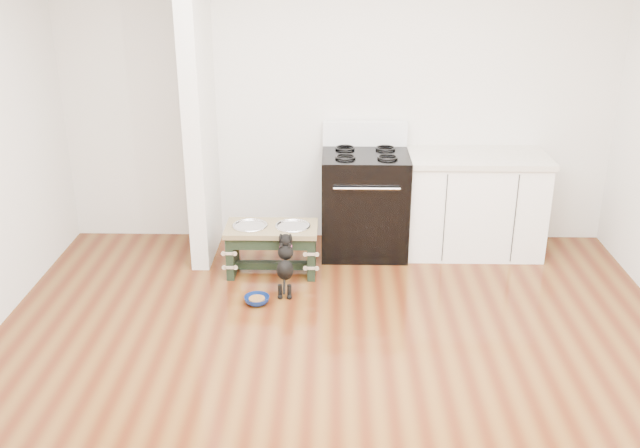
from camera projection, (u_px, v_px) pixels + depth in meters
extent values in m
plane|color=#4C1F0D|center=(336.00, 387.00, 4.57)|extent=(5.00, 5.00, 0.00)
plane|color=silver|center=(338.00, 97.00, 6.38)|extent=(5.00, 0.00, 5.00)
cube|color=silver|center=(199.00, 106.00, 6.03)|extent=(0.15, 0.80, 2.70)
cube|color=black|center=(365.00, 203.00, 6.38)|extent=(0.76, 0.65, 0.92)
cube|color=black|center=(366.00, 222.00, 6.12)|extent=(0.58, 0.02, 0.50)
cylinder|color=silver|center=(367.00, 189.00, 5.96)|extent=(0.56, 0.02, 0.02)
cube|color=white|center=(365.00, 134.00, 6.43)|extent=(0.76, 0.08, 0.22)
torus|color=black|center=(345.00, 157.00, 6.08)|extent=(0.18, 0.18, 0.02)
torus|color=black|center=(388.00, 157.00, 6.07)|extent=(0.18, 0.18, 0.02)
torus|color=black|center=(345.00, 148.00, 6.34)|extent=(0.18, 0.18, 0.02)
torus|color=black|center=(385.00, 148.00, 6.33)|extent=(0.18, 0.18, 0.02)
cube|color=white|center=(473.00, 206.00, 6.40)|extent=(1.20, 0.60, 0.86)
cube|color=beige|center=(478.00, 158.00, 6.23)|extent=(1.24, 0.64, 0.05)
cube|color=black|center=(475.00, 257.00, 6.30)|extent=(1.20, 0.06, 0.10)
cube|color=black|center=(232.00, 251.00, 6.07)|extent=(0.06, 0.37, 0.38)
cube|color=black|center=(312.00, 252.00, 6.06)|extent=(0.06, 0.37, 0.38)
cube|color=black|center=(270.00, 244.00, 5.85)|extent=(0.61, 0.03, 0.10)
cube|color=black|center=(272.00, 265.00, 6.11)|extent=(0.61, 0.06, 0.06)
cube|color=brown|center=(271.00, 229.00, 5.98)|extent=(0.77, 0.41, 0.04)
cylinder|color=silver|center=(250.00, 228.00, 5.99)|extent=(0.26, 0.26, 0.05)
cylinder|color=silver|center=(293.00, 229.00, 5.98)|extent=(0.26, 0.26, 0.05)
torus|color=silver|center=(250.00, 225.00, 5.98)|extent=(0.30, 0.30, 0.02)
torus|color=silver|center=(293.00, 226.00, 5.97)|extent=(0.30, 0.30, 0.02)
cylinder|color=black|center=(280.00, 291.00, 5.67)|extent=(0.03, 0.03, 0.12)
cylinder|color=black|center=(289.00, 291.00, 5.67)|extent=(0.03, 0.03, 0.12)
sphere|color=black|center=(280.00, 297.00, 5.68)|extent=(0.04, 0.04, 0.04)
sphere|color=black|center=(289.00, 297.00, 5.68)|extent=(0.04, 0.04, 0.04)
ellipsoid|color=black|center=(285.00, 270.00, 5.68)|extent=(0.14, 0.31, 0.28)
sphere|color=black|center=(286.00, 252.00, 5.73)|extent=(0.13, 0.13, 0.13)
sphere|color=black|center=(286.00, 241.00, 5.73)|extent=(0.11, 0.11, 0.11)
sphere|color=black|center=(282.00, 237.00, 5.80)|extent=(0.04, 0.04, 0.04)
sphere|color=black|center=(291.00, 237.00, 5.80)|extent=(0.04, 0.04, 0.04)
cylinder|color=black|center=(284.00, 287.00, 5.60)|extent=(0.02, 0.09, 0.10)
torus|color=#EC458D|center=(286.00, 246.00, 5.73)|extent=(0.10, 0.07, 0.10)
imported|color=navy|center=(257.00, 300.00, 5.59)|extent=(0.22, 0.22, 0.06)
cylinder|color=brown|center=(257.00, 300.00, 5.59)|extent=(0.13, 0.13, 0.03)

